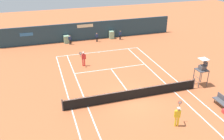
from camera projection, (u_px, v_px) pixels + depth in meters
ground_plane at (131, 95)px, 21.70m from camera, size 80.00×80.00×0.01m
tennis_net at (133, 94)px, 20.99m from camera, size 12.10×0.10×1.07m
sponsor_back_wall at (89, 31)px, 35.29m from camera, size 25.00×1.02×2.55m
umpire_chair at (202, 68)px, 22.70m from camera, size 1.00×1.00×2.69m
player_bench at (222, 101)px, 20.01m from camera, size 0.54×1.50×0.88m
player_on_baseline at (83, 58)px, 26.98m from camera, size 0.80×0.67×1.86m
player_near_side at (178, 115)px, 17.49m from camera, size 0.77×0.65×1.82m
ball_kid_centre_post at (97, 37)px, 34.58m from camera, size 0.42×0.18×1.27m
ball_kid_right_post at (120, 34)px, 35.52m from camera, size 0.43×0.20×1.30m
ball_kid_left_post at (70, 39)px, 33.55m from camera, size 0.42×0.20×1.27m
tennis_ball_mid_court at (115, 70)px, 26.40m from camera, size 0.07×0.07×0.07m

